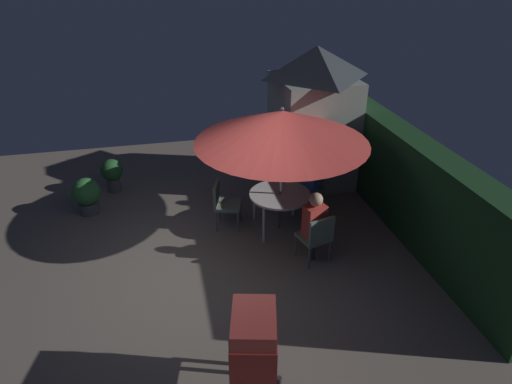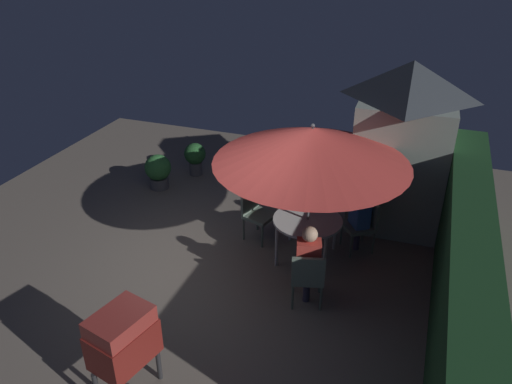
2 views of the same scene
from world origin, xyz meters
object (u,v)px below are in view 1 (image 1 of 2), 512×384
object	(u,v)px
patio_umbrella	(282,127)
potted_plant_by_shed	(87,195)
chair_toward_hedge	(224,201)
person_in_red	(315,219)
chair_far_side	(312,185)
chair_near_shed	(317,236)
potted_plant_by_grill	(112,173)
patio_table	(280,197)
garden_shed	(313,116)
bbq_grill	(254,339)
person_in_blue	(310,174)

from	to	relation	value
patio_umbrella	potted_plant_by_shed	size ratio (longest dim) A/B	4.06
chair_toward_hedge	potted_plant_by_shed	distance (m)	2.75
patio_umbrella	person_in_red	xyz separation A→B (m)	(1.05, 0.29, -1.21)
chair_toward_hedge	person_in_red	xyz separation A→B (m)	(1.35, 1.27, 0.26)
patio_umbrella	chair_far_side	distance (m)	1.78
chair_far_side	person_in_red	xyz separation A→B (m)	(1.62, -0.53, 0.26)
chair_near_shed	potted_plant_by_grill	xyz separation A→B (m)	(-3.33, -3.39, -0.10)
potted_plant_by_shed	person_in_red	world-z (taller)	person_in_red
chair_near_shed	patio_umbrella	bearing A→B (deg)	-164.76
patio_table	potted_plant_by_grill	size ratio (longest dim) A/B	1.54
chair_far_side	chair_toward_hedge	size ratio (longest dim) A/B	1.00
chair_near_shed	chair_far_side	bearing A→B (deg)	163.49
patio_table	person_in_red	xyz separation A→B (m)	(1.05, 0.29, 0.12)
patio_table	person_in_red	size ratio (longest dim) A/B	0.88
garden_shed	potted_plant_by_grill	bearing A→B (deg)	-95.51
garden_shed	potted_plant_by_shed	distance (m)	4.86
patio_table	potted_plant_by_shed	bearing A→B (deg)	-111.15
patio_table	chair_far_side	size ratio (longest dim) A/B	1.23
bbq_grill	person_in_blue	distance (m)	4.34
bbq_grill	potted_plant_by_grill	size ratio (longest dim) A/B	1.66
garden_shed	person_in_blue	distance (m)	1.52
garden_shed	person_in_blue	bearing A→B (deg)	-19.63
chair_toward_hedge	potted_plant_by_grill	xyz separation A→B (m)	(-1.90, -2.10, -0.10)
patio_table	chair_toward_hedge	bearing A→B (deg)	-106.86
chair_toward_hedge	potted_plant_by_shed	size ratio (longest dim) A/B	1.23
chair_toward_hedge	potted_plant_by_shed	xyz separation A→B (m)	(-1.06, -2.53, -0.12)
chair_far_side	potted_plant_by_grill	xyz separation A→B (m)	(-1.63, -3.90, -0.10)
garden_shed	chair_near_shed	xyz separation A→B (m)	(2.92, -0.89, -0.98)
patio_table	chair_near_shed	world-z (taller)	chair_near_shed
patio_umbrella	person_in_red	bearing A→B (deg)	15.24
patio_table	chair_far_side	bearing A→B (deg)	124.82
garden_shed	chair_toward_hedge	size ratio (longest dim) A/B	3.27
potted_plant_by_shed	person_in_red	size ratio (longest dim) A/B	0.58
potted_plant_by_shed	person_in_red	xyz separation A→B (m)	(2.41, 3.81, 0.38)
garden_shed	potted_plant_by_grill	distance (m)	4.43
patio_table	patio_umbrella	xyz separation A→B (m)	(0.00, -0.00, 1.34)
chair_near_shed	bbq_grill	bearing A→B (deg)	-34.61
patio_table	potted_plant_by_shed	xyz separation A→B (m)	(-1.36, -3.52, -0.26)
garden_shed	bbq_grill	bearing A→B (deg)	-25.18
chair_far_side	potted_plant_by_shed	size ratio (longest dim) A/B	1.23
chair_near_shed	chair_far_side	xyz separation A→B (m)	(-1.70, 0.50, 0.00)
chair_toward_hedge	person_in_red	world-z (taller)	person_in_red
patio_umbrella	chair_near_shed	xyz separation A→B (m)	(1.14, 0.31, -1.48)
patio_umbrella	patio_table	bearing A→B (deg)	90.00
patio_table	bbq_grill	bearing A→B (deg)	-19.99
bbq_grill	chair_toward_hedge	bearing A→B (deg)	176.36
bbq_grill	potted_plant_by_shed	distance (m)	5.26
bbq_grill	person_in_red	world-z (taller)	person_in_red
garden_shed	chair_near_shed	world-z (taller)	garden_shed
chair_toward_hedge	person_in_red	size ratio (longest dim) A/B	0.71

